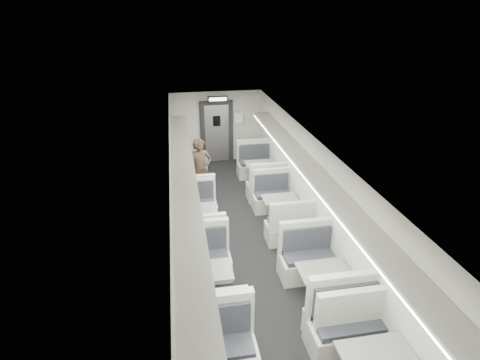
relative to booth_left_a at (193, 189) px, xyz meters
name	(u,v)px	position (x,y,z in m)	size (l,w,h in m)	color
room	(253,216)	(1.00, -3.14, 0.85)	(3.24, 12.24, 2.64)	black
booth_left_a	(193,189)	(0.00, 0.00, 0.00)	(0.98, 1.98, 1.06)	beige
booth_left_b	(198,222)	(0.00, -1.85, 0.02)	(1.04, 2.11, 1.13)	beige
booth_left_c	(207,287)	(0.00, -4.09, 0.03)	(1.07, 2.17, 1.16)	beige
booth_right_a	(260,175)	(2.00, 0.52, 0.03)	(1.06, 2.15, 1.15)	beige
booth_right_b	(280,211)	(2.00, -1.62, 0.01)	(1.00, 2.03, 1.08)	beige
booth_right_c	(322,287)	(2.00, -4.43, 0.03)	(1.07, 2.17, 1.16)	beige
passenger	(201,170)	(0.23, 0.07, 0.52)	(0.64, 0.42, 1.74)	black
window_a	(172,152)	(-0.49, 0.26, 1.00)	(0.02, 1.18, 0.84)	black
window_b	(173,188)	(-0.49, -1.94, 1.00)	(0.02, 1.18, 0.84)	black
window_c	(175,246)	(-0.49, -4.14, 1.00)	(0.02, 1.18, 0.84)	black
luggage_rack_left	(186,195)	(-0.24, -3.44, 1.56)	(0.46, 10.40, 0.09)	beige
luggage_rack_right	(323,184)	(2.24, -3.44, 1.56)	(0.46, 10.40, 0.09)	beige
vestibule_door	(217,132)	(1.00, 2.79, 0.69)	(1.10, 0.13, 2.10)	black
exit_sign	(218,99)	(1.00, 2.30, 1.93)	(0.62, 0.12, 0.16)	black
wall_notice	(239,118)	(1.75, 2.78, 1.15)	(0.32, 0.02, 0.40)	white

